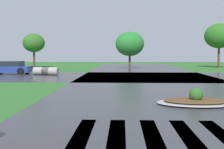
{
  "coord_description": "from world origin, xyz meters",
  "views": [
    {
      "loc": [
        -2.11,
        -2.3,
        2.11
      ],
      "look_at": [
        -2.65,
        11.89,
        0.98
      ],
      "focal_mm": 44.47,
      "sensor_mm": 36.0,
      "label": 1
    }
  ],
  "objects": [
    {
      "name": "asphalt_cross_road",
      "position": [
        0.0,
        22.03,
        0.0
      ],
      "size": [
        90.0,
        10.42,
        0.01
      ],
      "primitive_type": "cube",
      "color": "#35353A",
      "rests_on": "ground"
    },
    {
      "name": "background_treeline",
      "position": [
        8.67,
        35.22,
        3.9
      ],
      "size": [
        42.63,
        6.25,
        6.07
      ],
      "color": "#4C3823",
      "rests_on": "ground"
    },
    {
      "name": "crosswalk_stripes",
      "position": [
        0.0,
        4.51,
        0.0
      ],
      "size": [
        6.75,
        3.44,
        0.01
      ],
      "color": "white",
      "rests_on": "ground"
    },
    {
      "name": "median_island",
      "position": [
        0.9,
        9.02,
        0.13
      ],
      "size": [
        3.18,
        1.99,
        0.68
      ],
      "color": "#9E9B93",
      "rests_on": "ground"
    },
    {
      "name": "asphalt_roadway",
      "position": [
        0.0,
        10.0,
        0.0
      ],
      "size": [
        11.58,
        80.0,
        0.01
      ],
      "primitive_type": "cube",
      "color": "#35353A",
      "rests_on": "ground"
    },
    {
      "name": "car_blue_compact",
      "position": [
        -13.23,
        24.72,
        0.6
      ],
      "size": [
        4.14,
        2.24,
        1.27
      ],
      "rotation": [
        0.0,
        0.0,
        3.16
      ],
      "color": "navy",
      "rests_on": "ground"
    },
    {
      "name": "drainage_pipe_stack",
      "position": [
        -9.28,
        23.41,
        0.37
      ],
      "size": [
        2.47,
        1.1,
        0.73
      ],
      "color": "#9E9B93",
      "rests_on": "ground"
    }
  ]
}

